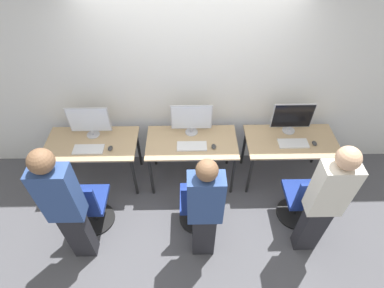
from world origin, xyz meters
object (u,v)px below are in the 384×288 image
object	(u,v)px
keyboard_center	(192,146)
person_right	(325,201)
mouse_right	(314,143)
monitor_right	(292,117)
person_center	(205,209)
keyboard_right	(293,143)
keyboard_left	(88,149)
person_left	(65,206)
mouse_center	(214,146)
office_chair_center	(198,205)
office_chair_right	(303,201)
monitor_center	(191,119)
monitor_left	(89,121)
mouse_left	(110,148)
office_chair_left	(89,207)

from	to	relation	value
keyboard_center	person_right	size ratio (longest dim) A/B	0.23
mouse_right	person_right	size ratio (longest dim) A/B	0.05
monitor_right	person_center	bearing A→B (deg)	-132.79
keyboard_right	keyboard_left	bearing A→B (deg)	-178.70
person_left	person_right	xyz separation A→B (m)	(2.63, 0.04, -0.04)
keyboard_left	monitor_right	bearing A→B (deg)	6.82
mouse_center	office_chair_center	xyz separation A→B (m)	(-0.22, -0.64, -0.38)
keyboard_right	person_right	xyz separation A→B (m)	(0.02, -1.01, 0.17)
office_chair_center	keyboard_right	distance (m)	1.48
office_chair_center	office_chair_right	size ratio (longest dim) A/B	1.00
office_chair_center	person_center	bearing A→B (deg)	-81.92
monitor_center	office_chair_right	world-z (taller)	monitor_center
monitor_left	keyboard_left	distance (m)	0.37
mouse_center	person_right	size ratio (longest dim) A/B	0.05
keyboard_right	office_chair_right	size ratio (longest dim) A/B	0.42
person_left	person_center	bearing A→B (deg)	-0.02
mouse_left	mouse_center	world-z (taller)	same
keyboard_center	mouse_center	xyz separation A→B (m)	(0.28, -0.02, 0.01)
keyboard_center	keyboard_right	bearing A→B (deg)	1.17
keyboard_center	monitor_right	world-z (taller)	monitor_right
office_chair_left	keyboard_center	xyz separation A→B (m)	(1.27, 0.65, 0.37)
office_chair_center	keyboard_left	bearing A→B (deg)	155.86
mouse_center	office_chair_right	bearing A→B (deg)	-29.12
person_right	office_chair_center	bearing A→B (deg)	165.57
keyboard_right	person_right	distance (m)	1.03
keyboard_left	monitor_center	bearing A→B (deg)	13.23
keyboard_center	monitor_right	distance (m)	1.37
person_right	keyboard_left	bearing A→B (deg)	160.38
monitor_right	person_right	xyz separation A→B (m)	(0.02, -1.27, -0.06)
office_chair_left	person_left	distance (m)	0.69
keyboard_left	monitor_left	bearing A→B (deg)	90.00
keyboard_left	monitor_center	xyz separation A→B (m)	(1.32, 0.31, 0.23)
monitor_center	office_chair_center	bearing A→B (deg)	-86.09
keyboard_left	mouse_center	size ratio (longest dim) A/B	4.29
person_center	office_chair_right	distance (m)	1.40
keyboard_left	keyboard_center	world-z (taller)	same
monitor_left	monitor_center	bearing A→B (deg)	1.19
monitor_center	person_center	world-z (taller)	person_center
keyboard_center	mouse_center	distance (m)	0.28
person_right	keyboard_right	bearing A→B (deg)	91.33
monitor_right	office_chair_left	bearing A→B (deg)	-160.10
keyboard_center	mouse_right	size ratio (longest dim) A/B	4.29
keyboard_left	monitor_right	size ratio (longest dim) A/B	0.72
mouse_right	office_chair_center	bearing A→B (deg)	-156.27
keyboard_center	office_chair_right	world-z (taller)	office_chair_right
person_left	office_chair_right	size ratio (longest dim) A/B	1.90
mouse_left	keyboard_center	world-z (taller)	mouse_left
keyboard_right	person_right	size ratio (longest dim) A/B	0.23
keyboard_center	mouse_right	bearing A→B (deg)	0.70
office_chair_left	monitor_right	xyz separation A→B (m)	(2.59, 0.94, 0.60)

